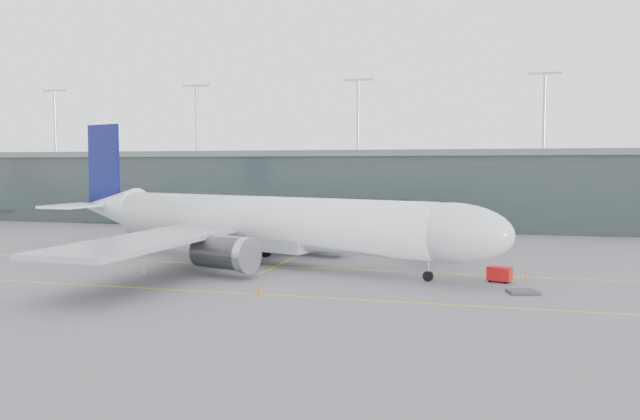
# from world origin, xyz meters

# --- Properties ---
(ground) EXTENTS (320.00, 320.00, 0.00)m
(ground) POSITION_xyz_m (0.00, 0.00, 0.00)
(ground) COLOR #555559
(ground) RESTS_ON ground
(taxiline_a) EXTENTS (160.00, 0.25, 0.02)m
(taxiline_a) POSITION_xyz_m (0.00, -4.00, 0.01)
(taxiline_a) COLOR gold
(taxiline_a) RESTS_ON ground
(taxiline_b) EXTENTS (160.00, 0.25, 0.02)m
(taxiline_b) POSITION_xyz_m (0.00, -20.00, 0.01)
(taxiline_b) COLOR gold
(taxiline_b) RESTS_ON ground
(taxiline_lead_main) EXTENTS (0.25, 60.00, 0.02)m
(taxiline_lead_main) POSITION_xyz_m (5.00, 20.00, 0.01)
(taxiline_lead_main) COLOR gold
(taxiline_lead_main) RESTS_ON ground
(terminal) EXTENTS (240.00, 36.00, 29.00)m
(terminal) POSITION_xyz_m (-0.00, 58.00, 7.62)
(terminal) COLOR #1E2929
(terminal) RESTS_ON ground
(main_aircraft) EXTENTS (63.52, 58.52, 18.28)m
(main_aircraft) POSITION_xyz_m (2.41, -2.15, 5.13)
(main_aircraft) COLOR silver
(main_aircraft) RESTS_ON ground
(jet_bridge) EXTENTS (7.77, 43.28, 6.04)m
(jet_bridge) POSITION_xyz_m (20.41, 22.72, 4.52)
(jet_bridge) COLOR #303135
(jet_bridge) RESTS_ON ground
(gse_cart) EXTENTS (2.70, 2.15, 1.61)m
(gse_cart) POSITION_xyz_m (30.96, -7.77, 0.89)
(gse_cart) COLOR red
(gse_cart) RESTS_ON ground
(baggage_dolly) EXTENTS (3.23, 2.86, 0.27)m
(baggage_dolly) POSITION_xyz_m (32.95, -13.32, 0.16)
(baggage_dolly) COLOR #323236
(baggage_dolly) RESTS_ON ground
(uld_a) EXTENTS (2.68, 2.47, 1.96)m
(uld_a) POSITION_xyz_m (-4.79, 10.61, 1.03)
(uld_a) COLOR #333337
(uld_a) RESTS_ON ground
(uld_b) EXTENTS (2.11, 1.84, 1.67)m
(uld_b) POSITION_xyz_m (-1.01, 10.40, 0.88)
(uld_b) COLOR #333337
(uld_b) RESTS_ON ground
(uld_c) EXTENTS (2.84, 2.62, 2.08)m
(uld_c) POSITION_xyz_m (0.08, 11.54, 1.09)
(uld_c) COLOR #333337
(uld_c) RESTS_ON ground
(cone_nose) EXTENTS (0.44, 0.44, 0.70)m
(cone_nose) POSITION_xyz_m (33.80, -5.95, 0.35)
(cone_nose) COLOR orange
(cone_nose) RESTS_ON ground
(cone_wing_stbd) EXTENTS (0.48, 0.48, 0.76)m
(cone_wing_stbd) POSITION_xyz_m (9.08, -20.40, 0.38)
(cone_wing_stbd) COLOR #D55E0B
(cone_wing_stbd) RESTS_ON ground
(cone_wing_port) EXTENTS (0.48, 0.48, 0.76)m
(cone_wing_port) POSITION_xyz_m (9.34, 12.12, 0.38)
(cone_wing_port) COLOR #F75C0D
(cone_wing_port) RESTS_ON ground
(cone_tail) EXTENTS (0.39, 0.39, 0.62)m
(cone_tail) POSITION_xyz_m (-7.88, -12.13, 0.31)
(cone_tail) COLOR orange
(cone_tail) RESTS_ON ground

